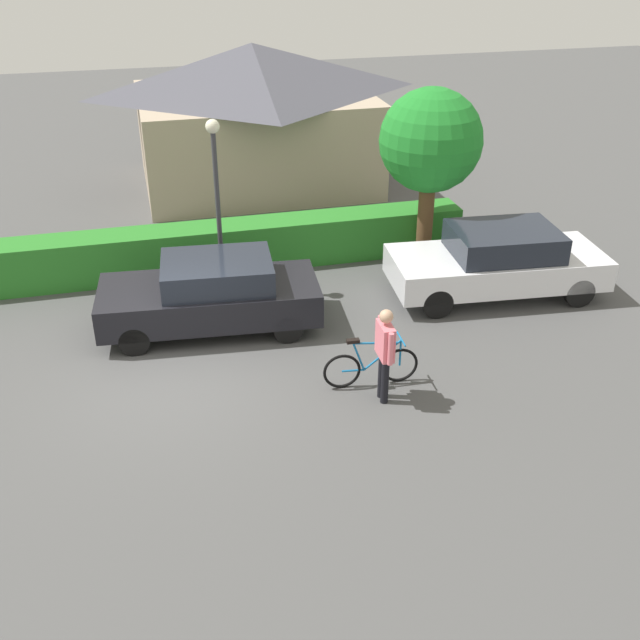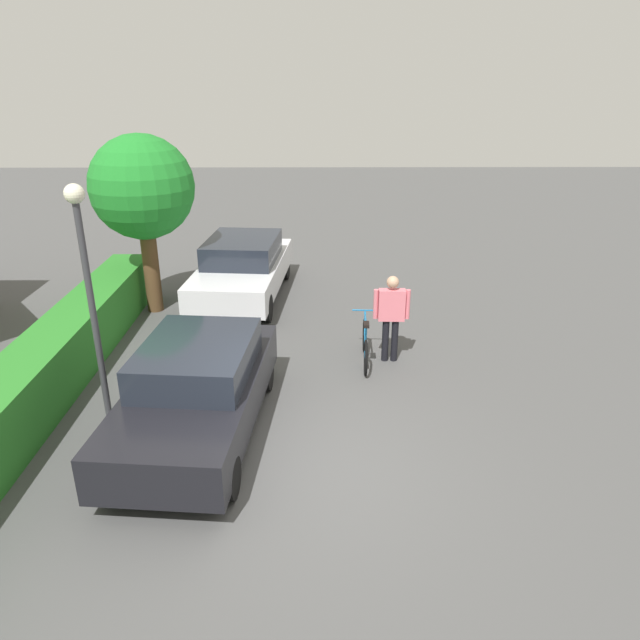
{
  "view_description": "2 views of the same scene",
  "coord_description": "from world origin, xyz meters",
  "px_view_note": "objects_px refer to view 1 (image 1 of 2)",
  "views": [
    {
      "loc": [
        -0.27,
        -11.4,
        7.25
      ],
      "look_at": [
        2.64,
        0.02,
        0.8
      ],
      "focal_mm": 42.34,
      "sensor_mm": 36.0,
      "label": 1
    },
    {
      "loc": [
        -6.79,
        -0.09,
        5.0
      ],
      "look_at": [
        3.46,
        -0.18,
        0.79
      ],
      "focal_mm": 32.94,
      "sensor_mm": 36.0,
      "label": 2
    }
  ],
  "objects_px": {
    "parked_car_far": "(498,261)",
    "tree_kerbside": "(431,142)",
    "bicycle": "(371,366)",
    "street_lamp": "(216,182)",
    "person_rider": "(385,348)",
    "parked_car_near": "(212,294)"
  },
  "relations": [
    {
      "from": "parked_car_far",
      "to": "tree_kerbside",
      "type": "distance_m",
      "value": 2.98
    },
    {
      "from": "street_lamp",
      "to": "parked_car_near",
      "type": "bearing_deg",
      "value": -104.75
    },
    {
      "from": "parked_car_near",
      "to": "parked_car_far",
      "type": "xyz_separation_m",
      "value": [
        6.01,
        0.0,
        0.02
      ]
    },
    {
      "from": "parked_car_far",
      "to": "street_lamp",
      "type": "relative_size",
      "value": 1.24
    },
    {
      "from": "person_rider",
      "to": "street_lamp",
      "type": "bearing_deg",
      "value": 113.27
    },
    {
      "from": "street_lamp",
      "to": "bicycle",
      "type": "bearing_deg",
      "value": -65.1
    },
    {
      "from": "bicycle",
      "to": "person_rider",
      "type": "distance_m",
      "value": 0.79
    },
    {
      "from": "parked_car_near",
      "to": "parked_car_far",
      "type": "bearing_deg",
      "value": 0.01
    },
    {
      "from": "parked_car_far",
      "to": "tree_kerbside",
      "type": "height_order",
      "value": "tree_kerbside"
    },
    {
      "from": "parked_car_far",
      "to": "bicycle",
      "type": "xyz_separation_m",
      "value": [
        -3.64,
        -2.7,
        -0.39
      ]
    },
    {
      "from": "street_lamp",
      "to": "tree_kerbside",
      "type": "bearing_deg",
      "value": 5.29
    },
    {
      "from": "parked_car_far",
      "to": "bicycle",
      "type": "relative_size",
      "value": 2.74
    },
    {
      "from": "bicycle",
      "to": "person_rider",
      "type": "height_order",
      "value": "person_rider"
    },
    {
      "from": "person_rider",
      "to": "tree_kerbside",
      "type": "relative_size",
      "value": 0.43
    },
    {
      "from": "person_rider",
      "to": "parked_car_near",
      "type": "bearing_deg",
      "value": 127.42
    },
    {
      "from": "parked_car_far",
      "to": "tree_kerbside",
      "type": "relative_size",
      "value": 1.16
    },
    {
      "from": "person_rider",
      "to": "tree_kerbside",
      "type": "xyz_separation_m",
      "value": [
        2.7,
        5.15,
        1.81
      ]
    },
    {
      "from": "bicycle",
      "to": "parked_car_far",
      "type": "bearing_deg",
      "value": 36.57
    },
    {
      "from": "parked_car_near",
      "to": "street_lamp",
      "type": "height_order",
      "value": "street_lamp"
    },
    {
      "from": "parked_car_far",
      "to": "street_lamp",
      "type": "bearing_deg",
      "value": 164.7
    },
    {
      "from": "bicycle",
      "to": "street_lamp",
      "type": "distance_m",
      "value": 5.1
    },
    {
      "from": "tree_kerbside",
      "to": "person_rider",
      "type": "bearing_deg",
      "value": -117.68
    }
  ]
}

